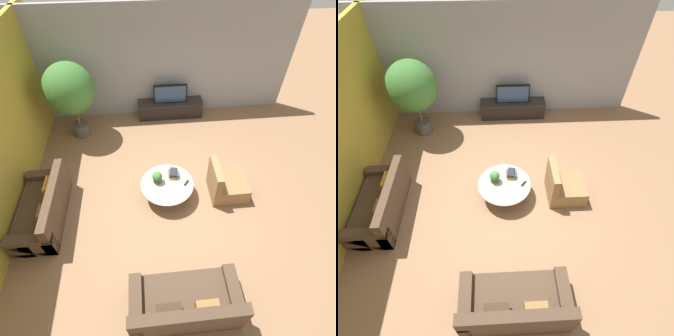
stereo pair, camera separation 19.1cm
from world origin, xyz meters
The scene contains 12 objects.
ground_plane centered at (0.00, 0.00, 0.00)m, with size 24.00×24.00×0.00m, color #8C6647.
back_wall_stone centered at (0.00, 3.26, 1.50)m, with size 7.40×0.12×3.00m, color #939399.
media_console centered at (0.28, 2.94, 0.25)m, with size 1.89×0.50×0.47m.
television centered at (0.28, 2.94, 0.74)m, with size 0.96×0.13×0.54m.
coffee_table centered at (-0.11, -0.05, 0.29)m, with size 1.15×1.15×0.41m.
couch_by_wall centered at (-2.67, -0.37, 0.28)m, with size 0.84×1.77×0.84m.
couch_near_entry centered at (-0.05, -2.42, 0.28)m, with size 1.75×0.84×0.84m.
armchair_wicker centered at (1.20, -0.10, 0.27)m, with size 0.80×0.76×0.86m.
potted_palm_tall centered at (-2.26, 2.30, 1.38)m, with size 1.22×1.22×2.06m.
potted_plant_tabletop centered at (-0.31, 0.03, 0.55)m, with size 0.21×0.21×0.28m.
book_stack centered at (0.05, 0.17, 0.47)m, with size 0.24×0.26×0.14m.
remote_black centered at (0.31, -0.08, 0.42)m, with size 0.04×0.16×0.02m, color black.
Camera 1 is at (-0.44, -3.59, 4.82)m, focal length 28.00 mm.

